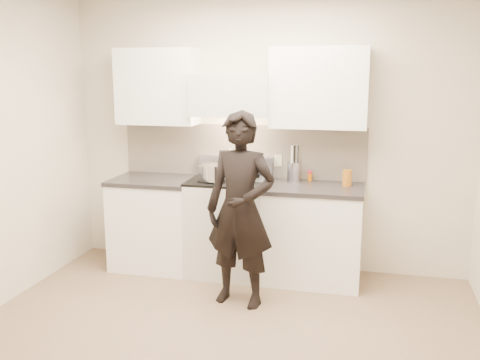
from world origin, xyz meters
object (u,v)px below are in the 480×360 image
counter_right (313,233)px  utensil_crock (294,170)px  wok (244,166)px  person (240,210)px  stove (229,226)px

counter_right → utensil_crock: (-0.22, 0.19, 0.57)m
wok → person: bearing=-78.6°
stove → counter_right: stove is taller
person → wok: bearing=110.9°
stove → wok: bearing=51.6°
stove → utensil_crock: (0.61, 0.19, 0.55)m
stove → person: (0.28, -0.68, 0.36)m
counter_right → wok: size_ratio=1.96×
stove → wok: size_ratio=2.05×
counter_right → stove: bearing=-180.0°
counter_right → person: (-0.55, -0.68, 0.37)m
person → counter_right: bearing=60.7°
stove → person: size_ratio=0.58×
person → utensil_crock: bearing=78.9°
counter_right → wok: (-0.72, 0.14, 0.60)m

